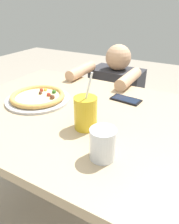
# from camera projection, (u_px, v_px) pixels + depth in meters

# --- Properties ---
(ground_plane) EXTENTS (8.00, 8.00, 0.00)m
(ground_plane) POSITION_uv_depth(u_px,v_px,m) (88.00, 221.00, 1.31)
(ground_plane) COLOR #9E9384
(dining_table) EXTENTS (1.26, 0.87, 0.75)m
(dining_table) POSITION_uv_depth(u_px,v_px,m) (87.00, 134.00, 1.01)
(dining_table) COLOR tan
(dining_table) RESTS_ON ground
(pizza_near) EXTENTS (0.32, 0.32, 0.04)m
(pizza_near) POSITION_uv_depth(u_px,v_px,m) (38.00, 98.00, 1.07)
(pizza_near) COLOR #B7B7BC
(pizza_near) RESTS_ON dining_table
(drink_cup_colored) EXTENTS (0.09, 0.09, 0.23)m
(drink_cup_colored) POSITION_uv_depth(u_px,v_px,m) (86.00, 113.00, 0.82)
(drink_cup_colored) COLOR gold
(drink_cup_colored) RESTS_ON dining_table
(water_cup_clear) EXTENTS (0.08, 0.08, 0.11)m
(water_cup_clear) POSITION_uv_depth(u_px,v_px,m) (103.00, 144.00, 0.67)
(water_cup_clear) COLOR silver
(water_cup_clear) RESTS_ON dining_table
(cell_phone) EXTENTS (0.16, 0.09, 0.01)m
(cell_phone) POSITION_uv_depth(u_px,v_px,m) (126.00, 100.00, 1.08)
(cell_phone) COLOR black
(cell_phone) RESTS_ON dining_table
(diner_seated) EXTENTS (0.40, 0.52, 0.93)m
(diner_seated) POSITION_uv_depth(u_px,v_px,m) (115.00, 111.00, 1.68)
(diner_seated) COLOR #333847
(diner_seated) RESTS_ON ground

